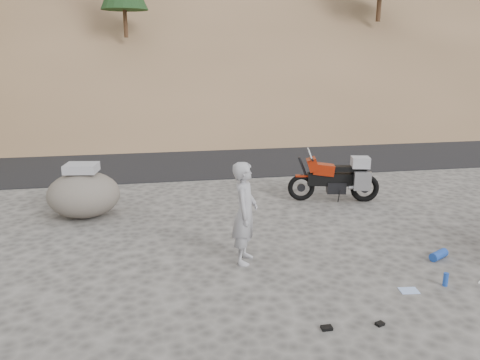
# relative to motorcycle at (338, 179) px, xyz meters

# --- Properties ---
(ground) EXTENTS (140.00, 140.00, 0.00)m
(ground) POSITION_rel_motorcycle_xyz_m (-1.46, -3.01, -0.57)
(ground) COLOR #474541
(ground) RESTS_ON ground
(road) EXTENTS (120.00, 7.00, 0.05)m
(road) POSITION_rel_motorcycle_xyz_m (-1.46, 5.99, -0.57)
(road) COLOR black
(road) RESTS_ON ground
(motorcycle) EXTENTS (2.24, 0.93, 1.34)m
(motorcycle) POSITION_rel_motorcycle_xyz_m (0.00, 0.00, 0.00)
(motorcycle) COLOR black
(motorcycle) RESTS_ON ground
(man) EXTENTS (0.63, 0.77, 1.81)m
(man) POSITION_rel_motorcycle_xyz_m (-2.91, -3.02, -0.57)
(man) COLOR #95949A
(man) RESTS_ON ground
(boulder) EXTENTS (1.96, 1.82, 1.21)m
(boulder) POSITION_rel_motorcycle_xyz_m (-6.02, -0.09, -0.04)
(boulder) COLOR #514D46
(boulder) RESTS_ON ground
(gear_blue_mat) EXTENTS (0.42, 0.33, 0.16)m
(gear_blue_mat) POSITION_rel_motorcycle_xyz_m (0.53, -3.55, -0.50)
(gear_blue_mat) COLOR #1B42A3
(gear_blue_mat) RESTS_ON ground
(gear_bottle) EXTENTS (0.10, 0.10, 0.22)m
(gear_bottle) POSITION_rel_motorcycle_xyz_m (0.05, -4.48, -0.46)
(gear_bottle) COLOR #1B42A3
(gear_bottle) RESTS_ON ground
(gear_glove_a) EXTENTS (0.15, 0.11, 0.04)m
(gear_glove_a) POSITION_rel_motorcycle_xyz_m (-2.23, -5.30, -0.55)
(gear_glove_a) COLOR black
(gear_glove_a) RESTS_ON ground
(gear_glove_b) EXTENTS (0.14, 0.12, 0.04)m
(gear_glove_b) POSITION_rel_motorcycle_xyz_m (-1.48, -5.33, -0.56)
(gear_glove_b) COLOR black
(gear_glove_b) RESTS_ON ground
(gear_blue_cloth) EXTENTS (0.31, 0.24, 0.01)m
(gear_blue_cloth) POSITION_rel_motorcycle_xyz_m (-0.60, -4.53, -0.57)
(gear_blue_cloth) COLOR #9BB7EF
(gear_blue_cloth) RESTS_ON ground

